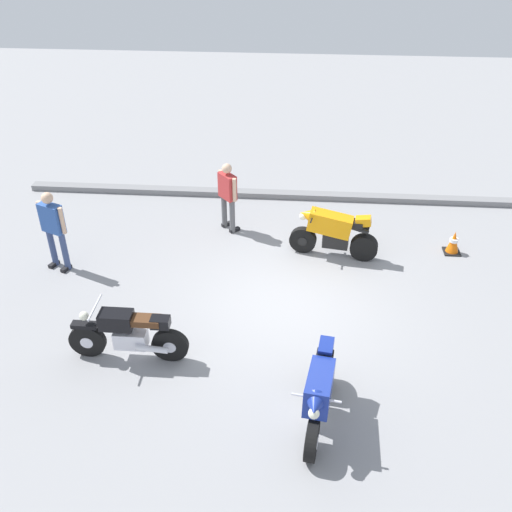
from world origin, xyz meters
TOP-DOWN VIEW (x-y plane):
  - ground_plane at (0.00, 0.00)m, footprint 40.00×40.00m
  - curb_edge at (0.00, 4.60)m, footprint 14.00×0.30m
  - motorcycle_black_cruiser at (-2.64, -1.70)m, footprint 2.09×0.70m
  - motorcycle_orange_sportbike at (0.98, 1.88)m, footprint 1.96×0.70m
  - motorcycle_blue_sportbike at (0.59, -2.86)m, footprint 0.70×1.96m
  - person_in_blue_shirt at (-4.87, 0.96)m, footprint 0.66×0.46m
  - person_in_red_shirt at (-1.45, 2.83)m, footprint 0.54×0.56m
  - traffic_cone at (3.67, 2.19)m, footprint 0.36×0.36m

SIDE VIEW (x-z plane):
  - ground_plane at x=0.00m, z-range 0.00..0.00m
  - curb_edge at x=0.00m, z-range 0.00..0.15m
  - traffic_cone at x=3.67m, z-range 0.00..0.53m
  - motorcycle_black_cruiser at x=-2.64m, z-range -0.02..1.06m
  - motorcycle_orange_sportbike at x=0.98m, z-range 0.02..1.17m
  - motorcycle_blue_sportbike at x=0.59m, z-range 0.02..1.17m
  - person_in_red_shirt at x=-1.45m, z-range 0.12..1.82m
  - person_in_blue_shirt at x=-4.87m, z-range 0.14..1.93m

